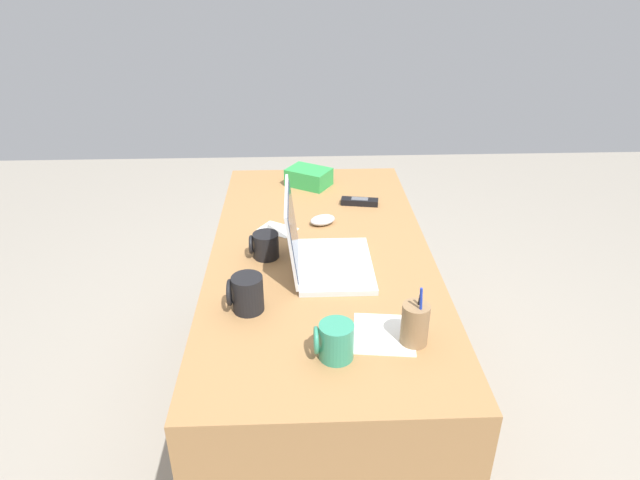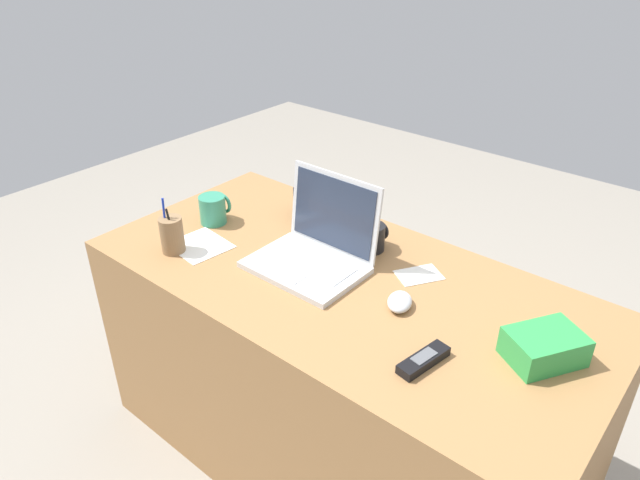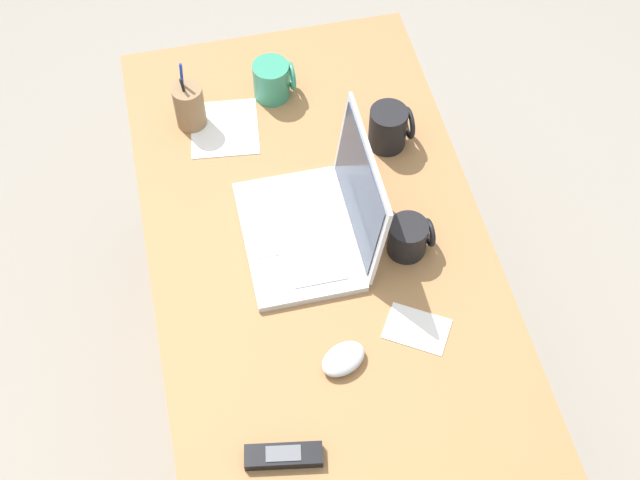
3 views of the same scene
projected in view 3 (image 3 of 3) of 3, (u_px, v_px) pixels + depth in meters
ground_plane at (326, 411)px, 2.47m from camera, size 6.00×6.00×0.00m
desk at (327, 353)px, 2.17m from camera, size 1.55×0.75×0.73m
laptop at (319, 220)px, 1.88m from camera, size 0.34×0.27×0.26m
computer_mouse at (343, 359)px, 1.74m from camera, size 0.10×0.12×0.03m
coffee_mug_white at (389, 128)px, 2.03m from camera, size 0.09×0.10×0.11m
coffee_mug_tall at (409, 237)px, 1.87m from camera, size 0.09×0.10×0.09m
coffee_mug_spare at (273, 80)px, 2.12m from camera, size 0.09×0.10×0.10m
cordless_phone at (284, 456)px, 1.63m from camera, size 0.07×0.15×0.03m
pen_holder at (189, 106)px, 2.06m from camera, size 0.07×0.07×0.18m
paper_note_near_laptop at (224, 128)px, 2.10m from camera, size 0.20×0.18×0.00m
paper_note_left at (417, 329)px, 1.79m from camera, size 0.14×0.16×0.00m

